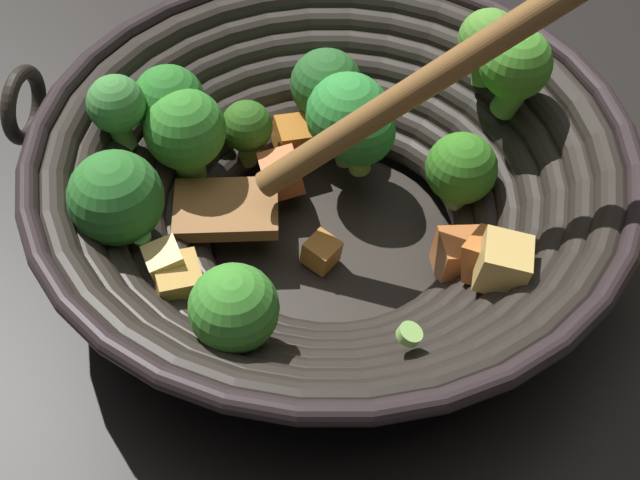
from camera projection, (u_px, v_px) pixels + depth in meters
ground_plane at (331, 246)px, 0.68m from camera, size 4.00×4.00×0.00m
wok at (329, 180)px, 0.63m from camera, size 0.39×0.40×0.25m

